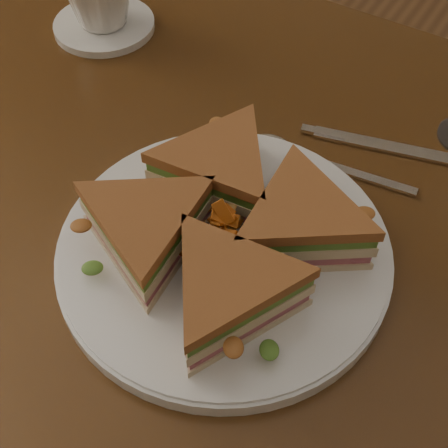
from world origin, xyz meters
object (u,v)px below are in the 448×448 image
at_px(spoon, 292,153).
at_px(saucer, 104,25).
at_px(plate, 224,252).
at_px(sandwich_wedges, 224,228).
at_px(knife, 391,148).
at_px(table, 208,257).

xyz_separation_m(spoon, saucer, (-0.32, 0.08, 0.00)).
bearing_deg(plate, sandwich_wedges, 18.43).
bearing_deg(knife, plate, -124.26).
distance_m(plate, sandwich_wedges, 0.04).
height_order(spoon, saucer, same).
distance_m(table, plate, 0.13).
bearing_deg(plate, table, 136.39).
height_order(knife, saucer, saucer).
relative_size(table, sandwich_wedges, 3.84).
height_order(plate, saucer, plate).
distance_m(sandwich_wedges, saucer, 0.41).
distance_m(table, knife, 0.24).
xyz_separation_m(sandwich_wedges, saucer, (-0.33, 0.23, -0.04)).
xyz_separation_m(table, spoon, (0.04, 0.10, 0.10)).
height_order(sandwich_wedges, spoon, sandwich_wedges).
height_order(plate, knife, plate).
relative_size(spoon, knife, 0.87).
distance_m(plate, knife, 0.23).
bearing_deg(spoon, knife, 29.66).
bearing_deg(sandwich_wedges, saucer, 144.59).
bearing_deg(table, saucer, 146.39).
relative_size(plate, knife, 1.48).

